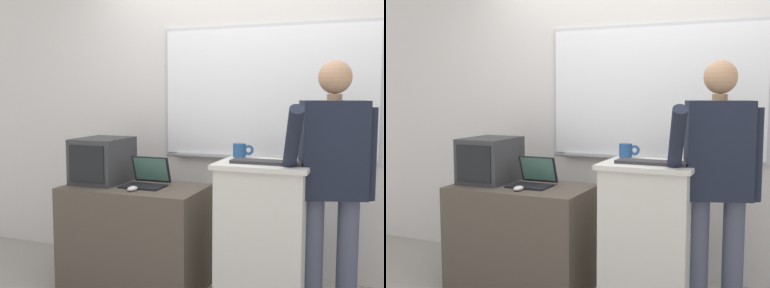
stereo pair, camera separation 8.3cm
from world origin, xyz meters
The scene contains 9 objects.
back_wall centered at (0.00, 1.15, 1.40)m, with size 6.40×0.17×2.79m.
lectern_podium centered at (0.30, 0.40, 0.50)m, with size 0.60×0.51×1.00m.
side_desk centered at (-0.68, 0.47, 0.38)m, with size 1.02×0.59×0.76m.
person_presenter centered at (0.71, 0.41, 0.94)m, with size 0.56×0.61×1.64m.
laptop centered at (-0.60, 0.51, 0.82)m, with size 0.30×0.28×0.21m.
wireless_keyboard centered at (0.32, 0.33, 1.01)m, with size 0.45×0.14×0.02m.
computer_mouse_by_laptop centered at (-0.61, 0.30, 0.78)m, with size 0.06×0.10×0.03m.
crt_monitor centered at (-0.98, 0.52, 0.93)m, with size 0.35×0.45×0.34m.
coffee_mug centered at (0.08, 0.58, 1.05)m, with size 0.15×0.09×0.09m.
Camera 2 is at (1.05, -2.57, 1.43)m, focal length 45.00 mm.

